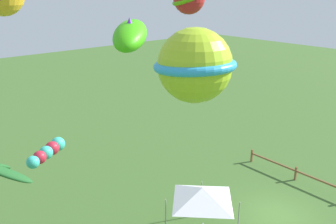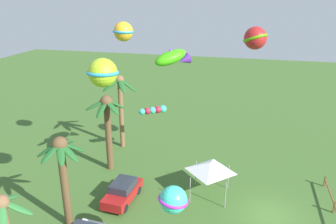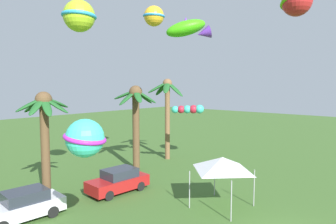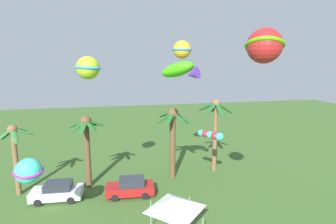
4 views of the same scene
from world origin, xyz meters
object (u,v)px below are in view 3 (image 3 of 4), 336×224
(parked_car_1, at_px, (23,205))
(kite_ball_5, at_px, (297,1))
(parked_car_0, at_px, (118,181))
(kite_ball_0, at_px, (85,138))
(kite_tube_4, at_px, (189,109))
(kite_ball_1, at_px, (154,16))
(palm_tree_0, at_px, (44,123))
(palm_tree_3, at_px, (167,101))
(kite_fish_2, at_px, (188,29))
(kite_ball_3, at_px, (79,16))
(festival_tent, at_px, (222,164))
(palm_tree_2, at_px, (136,111))

(parked_car_1, height_order, kite_ball_5, kite_ball_5)
(parked_car_0, bearing_deg, kite_ball_0, -138.47)
(kite_ball_5, bearing_deg, kite_tube_4, 84.74)
(kite_ball_1, bearing_deg, parked_car_0, -165.51)
(palm_tree_0, relative_size, kite_ball_1, 3.15)
(palm_tree_3, distance_m, kite_ball_0, 17.10)
(kite_fish_2, relative_size, kite_ball_3, 1.48)
(parked_car_1, relative_size, festival_tent, 1.40)
(palm_tree_0, relative_size, festival_tent, 2.26)
(palm_tree_0, xyz_separation_m, parked_car_0, (3.49, -2.52, -3.85))
(parked_car_1, xyz_separation_m, kite_fish_2, (9.10, -3.56, 9.62))
(palm_tree_3, xyz_separation_m, kite_ball_3, (-11.60, -3.82, 5.12))
(palm_tree_2, xyz_separation_m, festival_tent, (-2.03, -9.09, -2.35))
(palm_tree_0, relative_size, kite_tube_4, 2.86)
(festival_tent, xyz_separation_m, kite_ball_5, (3.77, -2.47, 9.14))
(festival_tent, relative_size, kite_ball_3, 1.47)
(parked_car_1, distance_m, kite_ball_5, 18.51)
(kite_ball_1, bearing_deg, kite_fish_2, -107.51)
(palm_tree_0, height_order, palm_tree_2, palm_tree_2)
(parked_car_1, bearing_deg, palm_tree_3, 11.27)
(kite_tube_4, distance_m, kite_ball_5, 10.59)
(festival_tent, xyz_separation_m, kite_ball_3, (-5.08, 5.87, 8.03))
(palm_tree_0, bearing_deg, kite_ball_5, -49.82)
(kite_ball_3, xyz_separation_m, kite_tube_4, (9.60, -0.14, -5.56))
(palm_tree_2, bearing_deg, parked_car_0, -146.33)
(palm_tree_2, height_order, kite_ball_5, kite_ball_5)
(parked_car_1, bearing_deg, palm_tree_0, 40.85)
(kite_fish_2, bearing_deg, kite_ball_1, 72.49)
(palm_tree_0, xyz_separation_m, festival_tent, (5.73, -8.78, -2.14))
(palm_tree_2, bearing_deg, kite_tube_4, -53.41)
(palm_tree_0, xyz_separation_m, palm_tree_2, (7.75, 0.32, 0.22))
(kite_tube_4, bearing_deg, palm_tree_2, 126.59)
(parked_car_1, relative_size, kite_ball_0, 1.86)
(kite_fish_2, bearing_deg, kite_ball_5, -64.79)
(parked_car_1, bearing_deg, kite_ball_0, -91.70)
(palm_tree_0, bearing_deg, parked_car_1, -139.15)
(palm_tree_2, distance_m, parked_car_1, 11.07)
(parked_car_0, xyz_separation_m, festival_tent, (2.24, -6.25, 1.72))
(kite_ball_5, bearing_deg, palm_tree_2, 98.57)
(palm_tree_2, xyz_separation_m, kite_ball_1, (0.39, -1.64, 7.14))
(kite_ball_1, relative_size, kite_ball_5, 0.82)
(kite_ball_1, relative_size, kite_fish_2, 0.72)
(festival_tent, bearing_deg, kite_ball_3, 130.85)
(palm_tree_2, xyz_separation_m, parked_car_1, (-10.04, -2.30, -4.07))
(palm_tree_0, distance_m, festival_tent, 10.69)
(festival_tent, bearing_deg, palm_tree_3, 56.06)
(palm_tree_0, distance_m, kite_ball_0, 8.17)
(parked_car_0, height_order, kite_ball_3, kite_ball_3)
(palm_tree_0, bearing_deg, kite_ball_0, -107.52)
(kite_ball_1, bearing_deg, festival_tent, -107.94)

